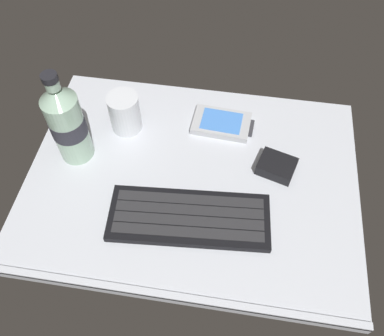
{
  "coord_description": "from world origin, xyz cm",
  "views": [
    {
      "loc": [
        6.54,
        -42.49,
        65.41
      ],
      "look_at": [
        0.0,
        0.0,
        3.0
      ],
      "focal_mm": 37.58,
      "sensor_mm": 36.0,
      "label": 1
    }
  ],
  "objects_px": {
    "juice_cup": "(125,114)",
    "charger_block": "(277,166)",
    "handheld_device": "(222,123)",
    "water_bottle": "(67,123)",
    "keyboard": "(189,217)"
  },
  "relations": [
    {
      "from": "handheld_device",
      "to": "juice_cup",
      "type": "xyz_separation_m",
      "value": [
        -0.2,
        -0.03,
        0.03
      ]
    },
    {
      "from": "keyboard",
      "to": "charger_block",
      "type": "xyz_separation_m",
      "value": [
        0.15,
        0.13,
        0.0
      ]
    },
    {
      "from": "handheld_device",
      "to": "water_bottle",
      "type": "relative_size",
      "value": 0.63
    },
    {
      "from": "water_bottle",
      "to": "juice_cup",
      "type": "bearing_deg",
      "value": 45.2
    },
    {
      "from": "keyboard",
      "to": "handheld_device",
      "type": "bearing_deg",
      "value": 81.59
    },
    {
      "from": "handheld_device",
      "to": "water_bottle",
      "type": "xyz_separation_m",
      "value": [
        -0.28,
        -0.12,
        0.08
      ]
    },
    {
      "from": "keyboard",
      "to": "juice_cup",
      "type": "relative_size",
      "value": 3.5
    },
    {
      "from": "juice_cup",
      "to": "water_bottle",
      "type": "relative_size",
      "value": 0.41
    },
    {
      "from": "keyboard",
      "to": "handheld_device",
      "type": "height_order",
      "value": "keyboard"
    },
    {
      "from": "juice_cup",
      "to": "keyboard",
      "type": "bearing_deg",
      "value": -50.44
    },
    {
      "from": "juice_cup",
      "to": "charger_block",
      "type": "xyz_separation_m",
      "value": [
        0.32,
        -0.07,
        -0.03
      ]
    },
    {
      "from": "handheld_device",
      "to": "charger_block",
      "type": "relative_size",
      "value": 1.88
    },
    {
      "from": "handheld_device",
      "to": "charger_block",
      "type": "distance_m",
      "value": 0.15
    },
    {
      "from": "handheld_device",
      "to": "water_bottle",
      "type": "bearing_deg",
      "value": -157.72
    },
    {
      "from": "juice_cup",
      "to": "charger_block",
      "type": "distance_m",
      "value": 0.32
    }
  ]
}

